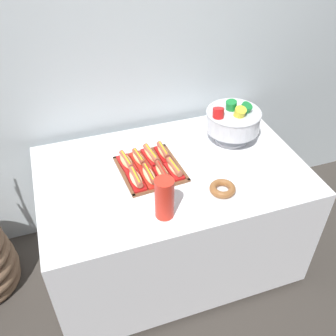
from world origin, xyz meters
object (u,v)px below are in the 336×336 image
hot_dog_5 (139,158)px  punch_bowl (233,120)px  hot_dog_6 (151,155)px  cup_stack (164,198)px  hot_dog_7 (163,152)px  hot_dog_0 (136,179)px  hot_dog_3 (175,169)px  buffet_table (171,215)px  hot_dog_1 (149,176)px  hot_dog_4 (126,161)px  serving_tray (150,169)px  donut (223,189)px  hot_dog_2 (162,172)px

hot_dog_5 → punch_bowl: punch_bowl is taller
hot_dog_5 → hot_dog_6: (0.07, 0.01, 0.00)m
cup_stack → hot_dog_7: bearing=72.6°
hot_dog_7 → hot_dog_0: bearing=-139.5°
hot_dog_3 → buffet_table: bearing=94.2°
hot_dog_1 → punch_bowl: bearing=19.3°
hot_dog_1 → hot_dog_3: 0.15m
hot_dog_1 → hot_dog_6: bearing=69.8°
punch_bowl → cup_stack: punch_bowl is taller
punch_bowl → hot_dog_4: bearing=-176.0°
hot_dog_6 → cup_stack: size_ratio=0.84×
serving_tray → hot_dog_0: (-0.11, -0.09, 0.03)m
serving_tray → cup_stack: bearing=-95.3°
hot_dog_7 → donut: (0.20, -0.38, -0.02)m
serving_tray → donut: size_ratio=2.77×
hot_dog_0 → hot_dog_2: size_ratio=1.02×
hot_dog_2 → hot_dog_3: 0.08m
hot_dog_0 → hot_dog_2: 0.15m
hot_dog_4 → hot_dog_3: bearing=-32.0°
punch_bowl → buffet_table: bearing=-160.6°
hot_dog_5 → hot_dog_4: bearing=-175.7°
cup_stack → donut: (0.34, 0.06, -0.09)m
hot_dog_7 → hot_dog_6: bearing=-175.7°
serving_tray → hot_dog_2: 0.10m
hot_dog_0 → buffet_table: bearing=14.2°
serving_tray → hot_dog_0: bearing=-139.5°
hot_dog_2 → punch_bowl: punch_bowl is taller
hot_dog_0 → donut: bearing=-25.9°
hot_dog_1 → hot_dog_6: size_ratio=0.95×
buffet_table → serving_tray: (-0.12, 0.03, 0.38)m
buffet_table → hot_dog_2: bearing=-148.0°
hot_dog_2 → hot_dog_6: (-0.01, 0.16, -0.00)m
buffet_table → hot_dog_1: size_ratio=8.36×
hot_dog_7 → donut: 0.43m
buffet_table → punch_bowl: punch_bowl is taller
hot_dog_2 → hot_dog_5: 0.18m
hot_dog_1 → hot_dog_2: (0.07, 0.01, 0.00)m
hot_dog_2 → hot_dog_3: bearing=4.3°
hot_dog_6 → hot_dog_7: size_ratio=1.15×
hot_dog_0 → cup_stack: (0.07, -0.26, 0.08)m
hot_dog_2 → hot_dog_5: bearing=118.7°
hot_dog_1 → hot_dog_4: bearing=118.7°
hot_dog_3 → punch_bowl: size_ratio=0.50×
hot_dog_2 → hot_dog_3: hot_dog_2 is taller
hot_dog_0 → hot_dog_5: 0.18m
donut → punch_bowl: bearing=58.9°
hot_dog_1 → hot_dog_5: bearing=94.3°
hot_dog_1 → cup_stack: cup_stack is taller
cup_stack → hot_dog_4: bearing=101.3°
hot_dog_4 → hot_dog_6: hot_dog_6 is taller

